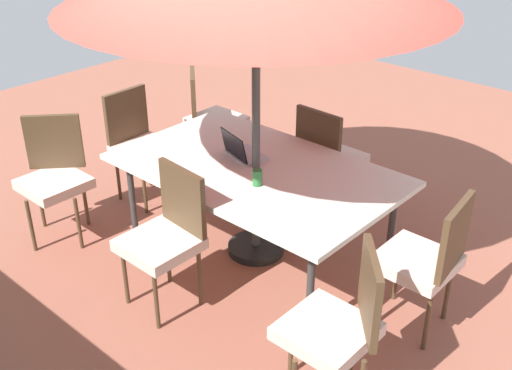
% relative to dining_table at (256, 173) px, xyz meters
% --- Properties ---
extents(ground_plane, '(10.00, 10.00, 0.02)m').
position_rel_dining_table_xyz_m(ground_plane, '(0.00, 0.00, -0.70)').
color(ground_plane, '#935442').
extents(dining_table, '(2.09, 1.27, 0.74)m').
position_rel_dining_table_xyz_m(dining_table, '(0.00, 0.00, 0.00)').
color(dining_table, silver).
rests_on(dining_table, ground_plane).
extents(chair_northeast, '(0.59, 0.59, 0.98)m').
position_rel_dining_table_xyz_m(chair_northeast, '(1.36, 0.86, -0.14)').
color(chair_northeast, beige).
rests_on(chair_northeast, ground_plane).
extents(chair_northwest, '(0.59, 0.59, 0.98)m').
position_rel_dining_table_xyz_m(chair_northwest, '(-1.33, 0.81, -0.14)').
color(chair_northwest, beige).
rests_on(chair_northwest, ground_plane).
extents(chair_east, '(0.46, 0.46, 0.98)m').
position_rel_dining_table_xyz_m(chair_east, '(1.35, 0.02, -0.14)').
color(chair_east, beige).
rests_on(chair_east, ground_plane).
extents(chair_west, '(0.48, 0.47, 0.98)m').
position_rel_dining_table_xyz_m(chair_west, '(-1.38, -0.05, -0.14)').
color(chair_west, beige).
rests_on(chair_west, ground_plane).
extents(chair_southeast, '(0.59, 0.59, 0.98)m').
position_rel_dining_table_xyz_m(chair_southeast, '(1.32, -0.81, -0.14)').
color(chair_southeast, beige).
rests_on(chair_southeast, ground_plane).
extents(chair_north, '(0.47, 0.48, 0.98)m').
position_rel_dining_table_xyz_m(chair_north, '(0.04, 0.84, -0.14)').
color(chair_north, beige).
rests_on(chair_north, ground_plane).
extents(chair_south, '(0.46, 0.47, 0.98)m').
position_rel_dining_table_xyz_m(chair_south, '(-0.05, -0.85, -0.14)').
color(chair_south, beige).
rests_on(chair_south, ground_plane).
extents(laptop, '(0.38, 0.32, 0.21)m').
position_rel_dining_table_xyz_m(laptop, '(0.19, -0.06, 0.09)').
color(laptop, '#B7B7BC').
rests_on(laptop, dining_table).
extents(cup, '(0.07, 0.07, 0.12)m').
position_rel_dining_table_xyz_m(cup, '(-0.19, 0.20, 0.10)').
color(cup, '#286B33').
rests_on(cup, dining_table).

